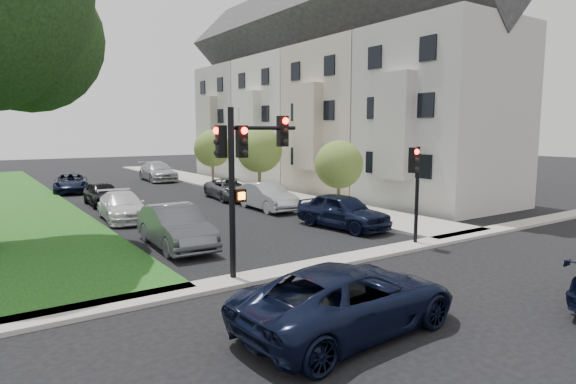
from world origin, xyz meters
TOP-DOWN VIEW (x-y plane):
  - ground at (0.00, 0.00)m, footprint 140.00×140.00m
  - sidewalk_right at (6.75, 24.00)m, footprint 3.50×44.00m
  - sidewalk_cross at (0.00, 2.00)m, footprint 60.00×1.00m
  - house_a at (12.45, 8.00)m, footprint 7.70×7.55m
  - house_b at (12.45, 15.50)m, footprint 7.70×7.55m
  - house_c at (12.45, 23.00)m, footprint 7.70×7.55m
  - house_d at (12.45, 30.50)m, footprint 7.70×7.55m
  - small_tree_a at (6.20, 9.42)m, footprint 2.51×2.51m
  - small_tree_b at (6.20, 17.49)m, footprint 3.00×3.00m
  - small_tree_c at (6.20, 24.64)m, footprint 2.87×2.87m
  - traffic_signal_main at (-3.41, 2.23)m, footprint 2.41×0.63m
  - traffic_signal_secondary at (3.75, 2.19)m, footprint 0.48×0.38m
  - car_cross_near at (-3.36, -2.27)m, footprint 5.40×2.78m
  - car_parked_0 at (3.67, 6.14)m, footprint 2.35×4.70m
  - car_parked_1 at (3.52, 12.21)m, footprint 1.71×4.49m
  - car_parked_2 at (3.73, 16.90)m, footprint 2.65×4.88m
  - car_parked_4 at (3.69, 30.12)m, footprint 2.56×5.60m
  - car_parked_5 at (-3.68, 6.93)m, footprint 1.86×4.80m
  - car_parked_6 at (-3.80, 13.50)m, footprint 2.20×4.73m
  - car_parked_7 at (-3.46, 18.87)m, footprint 1.70×4.06m
  - car_parked_8 at (-3.87, 26.13)m, footprint 2.97×5.01m

SIDE VIEW (x-z plane):
  - ground at x=0.00m, z-range 0.00..0.00m
  - sidewalk_right at x=6.75m, z-range 0.00..0.12m
  - sidewalk_cross at x=0.00m, z-range 0.00..0.12m
  - car_parked_2 at x=3.73m, z-range 0.00..1.30m
  - car_parked_8 at x=-3.87m, z-range 0.00..1.31m
  - car_parked_6 at x=-3.80m, z-range 0.00..1.34m
  - car_parked_7 at x=-3.46m, z-range 0.00..1.37m
  - car_cross_near at x=-3.36m, z-range 0.00..1.46m
  - car_parked_1 at x=3.52m, z-range 0.00..1.46m
  - car_parked_0 at x=3.67m, z-range 0.00..1.54m
  - car_parked_5 at x=-3.68m, z-range 0.00..1.56m
  - car_parked_4 at x=3.69m, z-range 0.00..1.59m
  - small_tree_a at x=6.20m, z-range 0.62..4.39m
  - traffic_signal_secondary at x=3.75m, z-range 0.73..4.43m
  - small_tree_c at x=6.20m, z-range 0.71..5.02m
  - small_tree_b at x=6.20m, z-range 0.74..5.25m
  - traffic_signal_main at x=-3.41m, z-range 0.93..5.86m
  - house_a at x=12.45m, z-range -1.05..14.92m
  - house_b at x=12.45m, z-range -1.05..14.92m
  - house_c at x=12.45m, z-range -1.05..14.92m
  - house_d at x=12.45m, z-range -1.05..14.92m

